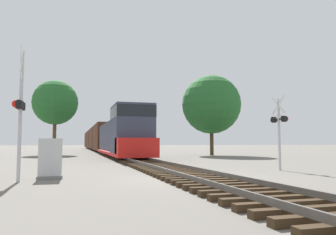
{
  "coord_description": "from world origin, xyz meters",
  "views": [
    {
      "loc": [
        -4.23,
        -11.41,
        1.31
      ],
      "look_at": [
        0.25,
        4.21,
        2.58
      ],
      "focal_mm": 35.0,
      "sensor_mm": 36.0,
      "label": 1
    }
  ],
  "objects_px": {
    "freight_train": "(99,139)",
    "tree_deep_background": "(129,114)",
    "tree_mid_background": "(55,103)",
    "relay_cabinet": "(50,159)",
    "crossing_signal_far": "(279,124)",
    "tree_far_right": "(211,105)",
    "crossing_signal_near": "(20,107)"
  },
  "relations": [
    {
      "from": "freight_train",
      "to": "tree_deep_background",
      "type": "xyz_separation_m",
      "value": [
        6.3,
        5.5,
        5.09
      ]
    },
    {
      "from": "tree_mid_background",
      "to": "relay_cabinet",
      "type": "bearing_deg",
      "value": -87.11
    },
    {
      "from": "crossing_signal_far",
      "to": "tree_far_right",
      "type": "bearing_deg",
      "value": -21.54
    },
    {
      "from": "crossing_signal_near",
      "to": "tree_far_right",
      "type": "xyz_separation_m",
      "value": [
        16.0,
        20.41,
        2.92
      ]
    },
    {
      "from": "freight_train",
      "to": "tree_deep_background",
      "type": "distance_m",
      "value": 9.79
    },
    {
      "from": "crossing_signal_far",
      "to": "tree_far_right",
      "type": "relative_size",
      "value": 0.42
    },
    {
      "from": "tree_deep_background",
      "to": "tree_mid_background",
      "type": "bearing_deg",
      "value": -116.6
    },
    {
      "from": "tree_far_right",
      "to": "tree_deep_background",
      "type": "relative_size",
      "value": 0.92
    },
    {
      "from": "tree_far_right",
      "to": "tree_mid_background",
      "type": "bearing_deg",
      "value": 156.23
    },
    {
      "from": "tree_far_right",
      "to": "relay_cabinet",
      "type": "bearing_deg",
      "value": -127.49
    },
    {
      "from": "crossing_signal_near",
      "to": "tree_mid_background",
      "type": "height_order",
      "value": "tree_mid_background"
    },
    {
      "from": "tree_mid_background",
      "to": "freight_train",
      "type": "bearing_deg",
      "value": 72.13
    },
    {
      "from": "freight_train",
      "to": "tree_far_right",
      "type": "relative_size",
      "value": 8.69
    },
    {
      "from": "relay_cabinet",
      "to": "tree_mid_background",
      "type": "relative_size",
      "value": 0.17
    },
    {
      "from": "crossing_signal_near",
      "to": "tree_deep_background",
      "type": "xyz_separation_m",
      "value": [
        12.34,
        53.01,
        4.58
      ]
    },
    {
      "from": "tree_deep_background",
      "to": "relay_cabinet",
      "type": "bearing_deg",
      "value": -102.28
    },
    {
      "from": "crossing_signal_near",
      "to": "relay_cabinet",
      "type": "xyz_separation_m",
      "value": [
        0.98,
        0.83,
        -1.82
      ]
    },
    {
      "from": "freight_train",
      "to": "crossing_signal_near",
      "type": "xyz_separation_m",
      "value": [
        -6.04,
        -47.51,
        0.51
      ]
    },
    {
      "from": "tree_deep_background",
      "to": "freight_train",
      "type": "bearing_deg",
      "value": -138.88
    },
    {
      "from": "freight_train",
      "to": "tree_mid_background",
      "type": "xyz_separation_m",
      "value": [
        -6.41,
        -19.88,
        3.95
      ]
    },
    {
      "from": "relay_cabinet",
      "to": "tree_deep_background",
      "type": "bearing_deg",
      "value": 77.72
    },
    {
      "from": "crossing_signal_near",
      "to": "tree_far_right",
      "type": "bearing_deg",
      "value": 141.47
    },
    {
      "from": "crossing_signal_near",
      "to": "tree_mid_background",
      "type": "relative_size",
      "value": 0.54
    },
    {
      "from": "tree_far_right",
      "to": "crossing_signal_near",
      "type": "bearing_deg",
      "value": -128.09
    },
    {
      "from": "tree_far_right",
      "to": "tree_mid_background",
      "type": "distance_m",
      "value": 17.9
    },
    {
      "from": "crossing_signal_far",
      "to": "relay_cabinet",
      "type": "bearing_deg",
      "value": 87.19
    },
    {
      "from": "freight_train",
      "to": "crossing_signal_near",
      "type": "distance_m",
      "value": 47.89
    },
    {
      "from": "tree_far_right",
      "to": "tree_deep_background",
      "type": "height_order",
      "value": "tree_deep_background"
    },
    {
      "from": "freight_train",
      "to": "tree_deep_background",
      "type": "height_order",
      "value": "tree_deep_background"
    },
    {
      "from": "crossing_signal_near",
      "to": "tree_far_right",
      "type": "relative_size",
      "value": 0.54
    },
    {
      "from": "relay_cabinet",
      "to": "tree_mid_background",
      "type": "xyz_separation_m",
      "value": [
        -1.35,
        26.79,
        5.26
      ]
    },
    {
      "from": "relay_cabinet",
      "to": "tree_far_right",
      "type": "height_order",
      "value": "tree_far_right"
    }
  ]
}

